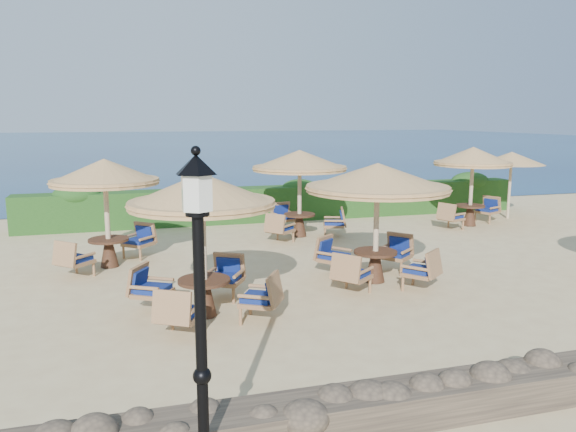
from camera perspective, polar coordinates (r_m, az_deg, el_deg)
The scene contains 11 objects.
ground at distance 13.51m, azimuth 8.18°, elevation -5.67°, with size 120.00×120.00×0.00m, color #CEB883.
sea at distance 82.09m, azimuth -12.36°, elevation 7.29°, with size 160.00×160.00×0.00m, color #0C2850.
hedge at distance 20.02m, azimuth -0.22°, elevation 1.33°, with size 18.00×0.90×1.20m, color #183F14.
stone_wall at distance 8.52m, azimuth 26.11°, elevation -14.69°, with size 15.00×0.65×0.44m, color brown.
lamp_post at distance 5.48m, azimuth -8.82°, elevation -12.43°, with size 0.44×0.44×3.31m.
extra_parasol at distance 21.60m, azimuth 21.76°, elevation 5.45°, with size 2.30×2.30×2.41m.
cafe_set_0 at distance 10.19m, azimuth -8.68°, elevation -0.52°, with size 2.77×2.77×2.65m.
cafe_set_1 at distance 12.36m, azimuth 9.03°, elevation 1.89°, with size 3.16×3.16×2.65m.
cafe_set_3 at distance 14.16m, azimuth -18.06°, elevation 2.79°, with size 2.59×2.59×2.65m.
cafe_set_4 at distance 17.00m, azimuth 1.19°, elevation 4.30°, with size 2.89×2.89×2.65m.
cafe_set_5 at distance 19.69m, azimuth 18.23°, elevation 4.68°, with size 2.85×2.57×2.65m.
Camera 1 is at (-5.39, -11.84, 3.64)m, focal length 35.00 mm.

